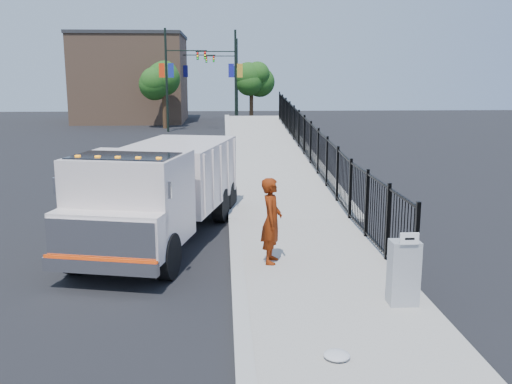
{
  "coord_description": "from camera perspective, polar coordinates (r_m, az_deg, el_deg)",
  "views": [
    {
      "loc": [
        -0.29,
        -12.75,
        4.41
      ],
      "look_at": [
        0.56,
        2.0,
        1.38
      ],
      "focal_mm": 40.0,
      "sensor_mm": 36.0,
      "label": 1
    }
  ],
  "objects": [
    {
      "name": "iron_fence",
      "position": [
        25.29,
        5.46,
        3.55
      ],
      "size": [
        0.1,
        28.0,
        1.8
      ],
      "primitive_type": "cube",
      "color": "black",
      "rests_on": "ground"
    },
    {
      "name": "light_pole_2",
      "position": [
        55.75,
        -7.1,
        11.45
      ],
      "size": [
        3.77,
        0.22,
        8.0
      ],
      "color": "black",
      "rests_on": "ground"
    },
    {
      "name": "building",
      "position": [
        57.42,
        -12.27,
        10.91
      ],
      "size": [
        10.0,
        10.0,
        8.0
      ],
      "primitive_type": "cube",
      "color": "#8C664C",
      "rests_on": "ground"
    },
    {
      "name": "tree_1",
      "position": [
        51.69,
        -0.47,
        11.05
      ],
      "size": [
        2.46,
        2.46,
        5.23
      ],
      "color": "#382314",
      "rests_on": "ground"
    },
    {
      "name": "sidewalk",
      "position": [
        11.81,
        7.86,
        -10.15
      ],
      "size": [
        3.55,
        12.0,
        0.12
      ],
      "primitive_type": "cube",
      "color": "#9E998E",
      "rests_on": "ground"
    },
    {
      "name": "ramp",
      "position": [
        29.19,
        1.47,
        2.89
      ],
      "size": [
        3.95,
        24.06,
        3.19
      ],
      "primitive_type": "cube",
      "rotation": [
        0.06,
        0.0,
        0.0
      ],
      "color": "#9E998E",
      "rests_on": "ground"
    },
    {
      "name": "arrow_sign",
      "position": [
        10.84,
        15.09,
        -4.52
      ],
      "size": [
        0.35,
        0.04,
        0.22
      ],
      "primitive_type": "cube",
      "color": "white",
      "rests_on": "utility_cabinet"
    },
    {
      "name": "tree_0",
      "position": [
        49.15,
        -9.21,
        10.91
      ],
      "size": [
        2.94,
        2.94,
        5.47
      ],
      "color": "#382314",
      "rests_on": "ground"
    },
    {
      "name": "utility_cabinet",
      "position": [
        11.26,
        14.54,
        -7.81
      ],
      "size": [
        0.55,
        0.4,
        1.25
      ],
      "primitive_type": "cube",
      "color": "gray",
      "rests_on": "sidewalk"
    },
    {
      "name": "curb",
      "position": [
        11.6,
        -1.67,
        -10.36
      ],
      "size": [
        0.3,
        12.0,
        0.16
      ],
      "primitive_type": "cube",
      "color": "#ADAAA3",
      "rests_on": "ground"
    },
    {
      "name": "debris",
      "position": [
        9.24,
        8.09,
        -15.85
      ],
      "size": [
        0.42,
        0.42,
        0.1
      ],
      "primitive_type": "ellipsoid",
      "color": "silver",
      "rests_on": "sidewalk"
    },
    {
      "name": "worker",
      "position": [
        13.17,
        1.57,
        -2.88
      ],
      "size": [
        0.62,
        0.81,
        2.0
      ],
      "primitive_type": "imported",
      "rotation": [
        0.0,
        0.0,
        1.37
      ],
      "color": "#6A2007",
      "rests_on": "sidewalk"
    },
    {
      "name": "tree_2",
      "position": [
        61.93,
        -8.29,
        11.02
      ],
      "size": [
        2.43,
        2.43,
        5.21
      ],
      "color": "#382314",
      "rests_on": "ground"
    },
    {
      "name": "light_pole_3",
      "position": [
        58.28,
        -2.22,
        11.53
      ],
      "size": [
        3.78,
        0.22,
        8.0
      ],
      "color": "black",
      "rests_on": "ground"
    },
    {
      "name": "light_pole_1",
      "position": [
        47.24,
        -2.44,
        11.52
      ],
      "size": [
        3.78,
        0.22,
        8.0
      ],
      "color": "black",
      "rests_on": "ground"
    },
    {
      "name": "light_pole_0",
      "position": [
        46.0,
        -8.56,
        11.4
      ],
      "size": [
        3.77,
        0.22,
        8.0
      ],
      "color": "black",
      "rests_on": "ground"
    },
    {
      "name": "truck",
      "position": [
        15.32,
        -9.6,
        0.52
      ],
      "size": [
        4.22,
        8.23,
        2.69
      ],
      "rotation": [
        0.0,
        0.0,
        -0.23
      ],
      "color": "black",
      "rests_on": "ground"
    },
    {
      "name": "ground",
      "position": [
        13.5,
        -1.92,
        -7.5
      ],
      "size": [
        120.0,
        120.0,
        0.0
      ],
      "primitive_type": "plane",
      "color": "black",
      "rests_on": "ground"
    }
  ]
}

